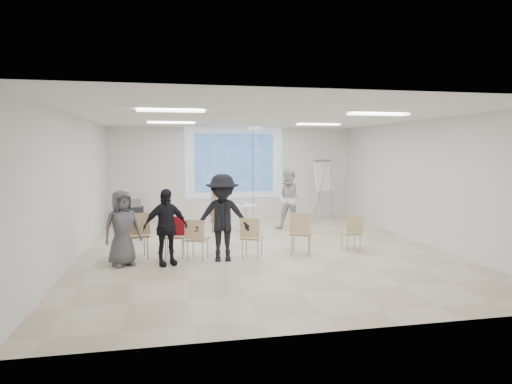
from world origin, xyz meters
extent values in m
cube|color=beige|center=(0.00, 0.00, -0.05)|extent=(8.00, 9.00, 0.10)
cube|color=white|center=(0.00, 0.00, 3.05)|extent=(8.00, 9.00, 0.10)
cube|color=silver|center=(0.00, 4.55, 1.50)|extent=(8.00, 0.10, 3.00)
cube|color=silver|center=(-4.05, 0.00, 1.50)|extent=(0.10, 9.00, 3.00)
cube|color=silver|center=(4.05, 0.00, 1.50)|extent=(0.10, 9.00, 3.00)
cube|color=silver|center=(0.00, 4.49, 1.85)|extent=(3.20, 0.01, 2.30)
cube|color=#2E5C9F|center=(0.00, 4.47, 1.85)|extent=(2.60, 0.01, 1.90)
cylinder|color=white|center=(-0.01, 2.33, 0.03)|extent=(0.49, 0.49, 0.05)
cylinder|color=white|center=(-0.01, 2.33, 0.36)|extent=(0.13, 0.13, 0.67)
cylinder|color=white|center=(-0.01, 2.33, 0.72)|extent=(0.67, 0.67, 0.04)
cube|color=white|center=(0.04, 2.29, 0.75)|extent=(0.22, 0.17, 0.01)
cube|color=#4487CD|center=(-0.09, 2.40, 0.76)|extent=(0.16, 0.22, 0.02)
imported|color=#96775C|center=(-0.77, 2.35, 0.88)|extent=(0.77, 0.68, 1.76)
imported|color=silver|center=(1.26, 2.22, 0.98)|extent=(1.19, 1.11, 1.96)
cube|color=white|center=(-0.59, 2.60, 1.16)|extent=(0.08, 0.11, 0.04)
cube|color=white|center=(1.08, 2.47, 1.32)|extent=(0.09, 0.12, 0.04)
cube|color=tan|center=(-2.76, -0.30, 0.50)|extent=(0.57, 0.57, 0.04)
cube|color=tan|center=(-2.70, -0.51, 0.78)|extent=(0.47, 0.21, 0.44)
cylinder|color=#919499|center=(-2.90, -0.53, 0.24)|extent=(0.03, 0.03, 0.49)
cylinder|color=gray|center=(-2.53, -0.43, 0.24)|extent=(0.03, 0.03, 0.49)
cylinder|color=#97999F|center=(-2.99, -0.16, 0.24)|extent=(0.03, 0.03, 0.49)
cylinder|color=gray|center=(-2.62, -0.07, 0.24)|extent=(0.03, 0.03, 0.49)
cube|color=tan|center=(-1.98, -0.34, 0.46)|extent=(0.47, 0.47, 0.04)
cube|color=tan|center=(-2.00, -0.54, 0.71)|extent=(0.43, 0.13, 0.41)
cylinder|color=gray|center=(-2.17, -0.49, 0.22)|extent=(0.02, 0.02, 0.45)
cylinder|color=#94979C|center=(-1.82, -0.53, 0.22)|extent=(0.02, 0.02, 0.45)
cylinder|color=gray|center=(-2.13, -0.15, 0.22)|extent=(0.02, 0.02, 0.45)
cylinder|color=gray|center=(-1.79, -0.18, 0.22)|extent=(0.02, 0.02, 0.45)
cube|color=tan|center=(-1.51, -0.59, 0.43)|extent=(0.53, 0.53, 0.04)
cube|color=tan|center=(-1.58, -0.77, 0.67)|extent=(0.40, 0.23, 0.38)
cylinder|color=#94979C|center=(-1.72, -0.68, 0.21)|extent=(0.03, 0.03, 0.42)
cylinder|color=gray|center=(-1.42, -0.81, 0.21)|extent=(0.03, 0.03, 0.42)
cylinder|color=gray|center=(-1.60, -0.38, 0.21)|extent=(0.03, 0.03, 0.42)
cylinder|color=#92959A|center=(-1.30, -0.51, 0.21)|extent=(0.03, 0.03, 0.42)
cube|color=tan|center=(-0.38, -0.71, 0.44)|extent=(0.54, 0.54, 0.04)
cube|color=tan|center=(-0.47, -0.89, 0.69)|extent=(0.41, 0.25, 0.39)
cylinder|color=gray|center=(-0.60, -0.80, 0.22)|extent=(0.03, 0.03, 0.43)
cylinder|color=#94979C|center=(-0.30, -0.93, 0.22)|extent=(0.03, 0.03, 0.43)
cylinder|color=gray|center=(-0.47, -0.49, 0.22)|extent=(0.03, 0.03, 0.43)
cylinder|color=#96999E|center=(-0.16, -0.63, 0.22)|extent=(0.03, 0.03, 0.43)
cube|color=tan|center=(0.72, -0.61, 0.47)|extent=(0.58, 0.58, 0.04)
cube|color=tan|center=(0.64, -0.81, 0.73)|extent=(0.44, 0.25, 0.42)
cylinder|color=gray|center=(0.49, -0.71, 0.23)|extent=(0.03, 0.03, 0.46)
cylinder|color=gray|center=(0.81, -0.85, 0.23)|extent=(0.03, 0.03, 0.46)
cylinder|color=gray|center=(0.63, -0.38, 0.23)|extent=(0.03, 0.03, 0.46)
cylinder|color=gray|center=(0.95, -0.52, 0.23)|extent=(0.03, 0.03, 0.46)
cube|color=tan|center=(1.94, -0.47, 0.41)|extent=(0.39, 0.39, 0.04)
cube|color=tan|center=(1.94, -0.65, 0.63)|extent=(0.38, 0.08, 0.36)
cylinder|color=gray|center=(1.79, -0.62, 0.20)|extent=(0.02, 0.02, 0.40)
cylinder|color=#979A9F|center=(2.10, -0.63, 0.20)|extent=(0.02, 0.02, 0.40)
cylinder|color=gray|center=(1.79, -0.31, 0.20)|extent=(0.02, 0.02, 0.40)
cylinder|color=gray|center=(2.10, -0.32, 0.20)|extent=(0.02, 0.02, 0.40)
cube|color=#B21522|center=(-1.98, -0.56, 0.72)|extent=(0.41, 0.13, 0.38)
imported|color=black|center=(-1.51, -0.57, 0.46)|extent=(0.38, 0.33, 0.02)
imported|color=black|center=(-2.15, -0.89, 0.87)|extent=(1.16, 0.91, 1.74)
imported|color=black|center=(-1.01, -0.78, 1.01)|extent=(1.37, 0.84, 2.02)
imported|color=#56555A|center=(-2.99, -0.76, 0.84)|extent=(0.97, 0.85, 1.67)
cylinder|color=gray|center=(2.58, 3.43, 0.91)|extent=(0.40, 0.08, 1.80)
cylinder|color=#92959A|center=(3.05, 3.64, 0.91)|extent=(0.24, 0.34, 1.80)
cylinder|color=#92949A|center=(2.68, 3.83, 0.91)|extent=(0.19, 0.38, 1.79)
cube|color=white|center=(2.77, 3.65, 1.47)|extent=(0.73, 0.48, 1.01)
cube|color=gray|center=(2.75, 3.68, 1.93)|extent=(0.69, 0.35, 0.07)
cube|color=black|center=(-3.14, 3.79, 0.30)|extent=(0.57, 0.47, 0.54)
cube|color=gray|center=(-3.14, 3.79, 0.70)|extent=(0.40, 0.35, 0.24)
cylinder|color=black|center=(-3.35, 3.61, 0.03)|extent=(0.07, 0.07, 0.07)
cylinder|color=black|center=(-2.91, 3.64, 0.03)|extent=(0.07, 0.07, 0.07)
cylinder|color=black|center=(-3.37, 3.94, 0.03)|extent=(0.07, 0.07, 0.07)
cylinder|color=black|center=(-2.94, 3.97, 0.03)|extent=(0.07, 0.07, 0.07)
cube|color=white|center=(0.10, 1.50, 2.82)|extent=(0.30, 0.25, 0.10)
cylinder|color=gray|center=(0.10, 1.50, 2.93)|extent=(0.04, 0.04, 0.14)
cylinder|color=black|center=(0.04, 1.42, 1.39)|extent=(0.01, 0.01, 2.77)
cylinder|color=white|center=(0.14, 1.40, 1.39)|extent=(0.01, 0.01, 2.77)
cube|color=white|center=(-2.00, 2.00, 2.97)|extent=(1.20, 0.30, 0.02)
cube|color=white|center=(2.00, 2.00, 2.97)|extent=(1.20, 0.30, 0.02)
cube|color=white|center=(-2.00, -1.50, 2.97)|extent=(1.20, 0.30, 0.02)
cube|color=white|center=(2.00, -1.50, 2.97)|extent=(1.20, 0.30, 0.02)
camera|label=1|loc=(-2.00, -9.39, 2.28)|focal=30.00mm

